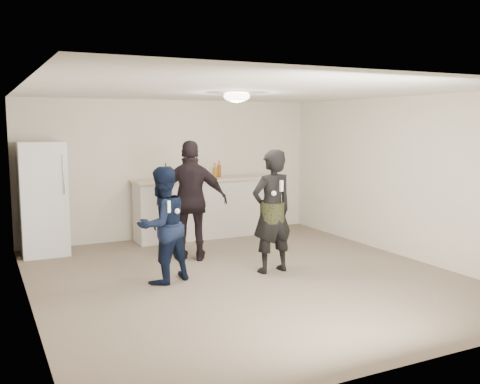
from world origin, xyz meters
name	(u,v)px	position (x,y,z in m)	size (l,w,h in m)	color
floor	(246,277)	(0.00, 0.00, 0.00)	(6.00, 6.00, 0.00)	#6B5B4C
ceiling	(247,91)	(0.00, 0.00, 2.50)	(6.00, 6.00, 0.00)	silver
wall_back	(172,169)	(0.00, 3.00, 1.25)	(6.00, 6.00, 0.00)	beige
wall_front	(410,224)	(0.00, -3.00, 1.25)	(6.00, 6.00, 0.00)	beige
wall_left	(26,199)	(-2.75, 0.00, 1.25)	(6.00, 6.00, 0.00)	beige
wall_right	(404,177)	(2.75, 0.00, 1.25)	(6.00, 6.00, 0.00)	beige
counter	(206,209)	(0.52, 2.67, 0.53)	(2.60, 0.56, 1.05)	beige
counter_top	(206,179)	(0.52, 2.67, 1.07)	(2.68, 0.64, 0.04)	beige
fridge	(43,198)	(-2.31, 2.60, 0.90)	(0.70, 0.70, 1.80)	white
fridge_handle	(64,175)	(-2.03, 2.23, 1.30)	(0.02, 0.02, 0.60)	#B4B4B9
ceiling_dome	(237,96)	(0.00, 0.30, 2.45)	(0.36, 0.36, 0.16)	white
shaker	(189,175)	(0.18, 2.61, 1.18)	(0.08, 0.08, 0.17)	#AFAFB4
man	(162,225)	(-1.09, 0.29, 0.77)	(0.75, 0.58, 1.53)	#0F1E42
woman	(272,211)	(0.44, 0.09, 0.86)	(0.63, 0.41, 1.73)	black
camo_shorts	(272,212)	(0.44, 0.09, 0.85)	(0.34, 0.34, 0.28)	#32391A
spectator	(192,201)	(-0.32, 1.20, 0.92)	(1.07, 0.45, 1.83)	black
remote_man	(169,207)	(-1.09, 0.01, 1.05)	(0.04, 0.04, 0.15)	white
nunchuk_man	(177,211)	(-0.97, 0.04, 0.98)	(0.07, 0.07, 0.07)	white
remote_woman	(281,186)	(0.44, -0.16, 1.25)	(0.04, 0.04, 0.15)	white
nunchuk_woman	(274,193)	(0.34, -0.13, 1.15)	(0.07, 0.07, 0.07)	white
bottle_cluster	(203,173)	(0.46, 2.66, 1.20)	(1.10, 0.22, 0.23)	brown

